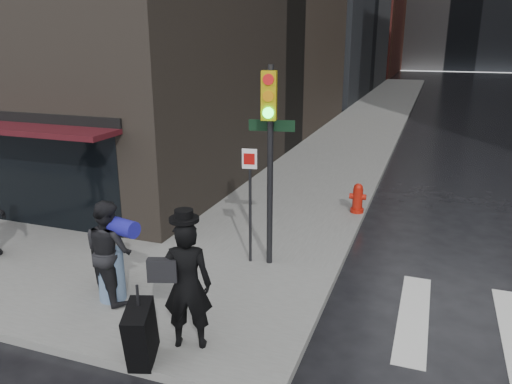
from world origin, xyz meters
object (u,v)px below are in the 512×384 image
man_jeans (109,251)px  fire_hydrant (358,200)px  man_overcoat (178,293)px  traffic_light (268,141)px

man_jeans → fire_hydrant: (3.35, 6.07, -0.56)m
man_jeans → fire_hydrant: 6.96m
man_overcoat → fire_hydrant: size_ratio=2.77×
fire_hydrant → man_jeans: bearing=-118.9°
man_overcoat → man_jeans: size_ratio=1.20×
man_overcoat → man_jeans: bearing=-44.9°
man_overcoat → traffic_light: traffic_light is taller
man_overcoat → traffic_light: bearing=-113.3°
traffic_light → fire_hydrant: traffic_light is taller
traffic_light → fire_hydrant: 4.58m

